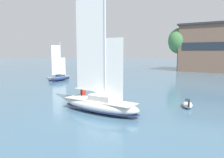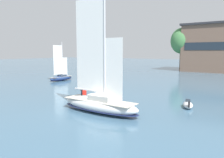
{
  "view_description": "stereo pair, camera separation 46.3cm",
  "coord_description": "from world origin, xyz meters",
  "px_view_note": "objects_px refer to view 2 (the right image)",
  "views": [
    {
      "loc": [
        16.42,
        -22.5,
        7.86
      ],
      "look_at": [
        0.0,
        3.0,
        4.04
      ],
      "focal_mm": 35.0,
      "sensor_mm": 36.0,
      "label": 1
    },
    {
      "loc": [
        16.81,
        -22.25,
        7.86
      ],
      "look_at": [
        0.0,
        3.0,
        4.04
      ],
      "focal_mm": 35.0,
      "sensor_mm": 36.0,
      "label": 2
    }
  ],
  "objects_px": {
    "motor_tender": "(188,105)",
    "channel_buoy": "(84,91)",
    "sailboat_main": "(99,103)",
    "tree_shore_center": "(181,41)",
    "sailboat_moored_mid_channel": "(61,77)"
  },
  "relations": [
    {
      "from": "tree_shore_center",
      "to": "sailboat_moored_mid_channel",
      "type": "height_order",
      "value": "tree_shore_center"
    },
    {
      "from": "tree_shore_center",
      "to": "motor_tender",
      "type": "relative_size",
      "value": 4.96
    },
    {
      "from": "channel_buoy",
      "to": "motor_tender",
      "type": "bearing_deg",
      "value": 3.39
    },
    {
      "from": "sailboat_main",
      "to": "channel_buoy",
      "type": "xyz_separation_m",
      "value": [
        -9.3,
        7.63,
        -0.54
      ]
    },
    {
      "from": "motor_tender",
      "to": "channel_buoy",
      "type": "height_order",
      "value": "channel_buoy"
    },
    {
      "from": "sailboat_main",
      "to": "sailboat_moored_mid_channel",
      "type": "xyz_separation_m",
      "value": [
        -27.51,
        19.25,
        -0.37
      ]
    },
    {
      "from": "sailboat_main",
      "to": "channel_buoy",
      "type": "distance_m",
      "value": 12.05
    },
    {
      "from": "sailboat_moored_mid_channel",
      "to": "motor_tender",
      "type": "bearing_deg",
      "value": -16.07
    },
    {
      "from": "sailboat_moored_mid_channel",
      "to": "motor_tender",
      "type": "xyz_separation_m",
      "value": [
        36.57,
        -10.53,
        -0.46
      ]
    },
    {
      "from": "tree_shore_center",
      "to": "sailboat_main",
      "type": "distance_m",
      "value": 69.5
    },
    {
      "from": "sailboat_moored_mid_channel",
      "to": "tree_shore_center",
      "type": "bearing_deg",
      "value": 69.72
    },
    {
      "from": "sailboat_main",
      "to": "channel_buoy",
      "type": "bearing_deg",
      "value": 140.63
    },
    {
      "from": "channel_buoy",
      "to": "sailboat_main",
      "type": "bearing_deg",
      "value": -39.37
    },
    {
      "from": "sailboat_moored_mid_channel",
      "to": "channel_buoy",
      "type": "bearing_deg",
      "value": -32.54
    },
    {
      "from": "sailboat_moored_mid_channel",
      "to": "channel_buoy",
      "type": "height_order",
      "value": "sailboat_moored_mid_channel"
    }
  ]
}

